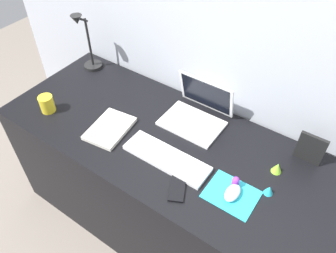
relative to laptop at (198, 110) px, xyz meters
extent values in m
plane|color=slate|center=(-0.06, -0.21, -0.79)|extent=(6.00, 6.00, 0.00)
cube|color=#B2B7C1|center=(-0.06, 0.18, -0.09)|extent=(2.89, 0.05, 1.41)
cube|color=black|center=(-0.06, -0.21, -0.42)|extent=(1.69, 0.70, 0.74)
cube|color=white|center=(0.00, -0.06, -0.05)|extent=(0.30, 0.21, 0.01)
cube|color=white|center=(0.00, 0.07, 0.06)|extent=(0.30, 0.06, 0.20)
cube|color=black|center=(0.00, 0.07, 0.06)|extent=(0.27, 0.04, 0.17)
cube|color=white|center=(0.03, -0.32, -0.04)|extent=(0.41, 0.13, 0.02)
cube|color=#28B7CC|center=(0.36, -0.32, -0.05)|extent=(0.21, 0.17, 0.00)
ellipsoid|color=white|center=(0.36, -0.32, -0.03)|extent=(0.06, 0.10, 0.03)
cube|color=black|center=(0.16, -0.43, -0.05)|extent=(0.11, 0.14, 0.01)
cylinder|color=black|center=(-0.77, 0.03, -0.04)|extent=(0.11, 0.11, 0.02)
cylinder|color=black|center=(-0.77, 0.03, 0.11)|extent=(0.01, 0.01, 0.30)
cylinder|color=black|center=(-0.77, 0.00, 0.27)|extent=(0.01, 0.09, 0.07)
cone|color=black|center=(-0.77, -0.02, 0.28)|extent=(0.06, 0.06, 0.05)
cube|color=silver|center=(-0.31, -0.32, -0.04)|extent=(0.20, 0.26, 0.02)
cube|color=black|center=(0.55, 0.04, 0.02)|extent=(0.12, 0.02, 0.15)
cylinder|color=yellow|center=(-0.67, -0.40, -0.01)|extent=(0.07, 0.07, 0.09)
cylinder|color=purple|center=(0.35, -0.27, -0.04)|extent=(0.03, 0.03, 0.03)
sphere|color=purple|center=(0.35, -0.27, -0.01)|extent=(0.03, 0.03, 0.03)
cone|color=#8CDB33|center=(0.46, -0.10, -0.03)|extent=(0.05, 0.05, 0.05)
cone|color=#28B7CC|center=(0.48, -0.23, -0.03)|extent=(0.04, 0.04, 0.04)
camera|label=1|loc=(0.60, -1.12, 1.12)|focal=35.83mm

